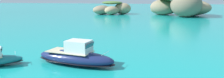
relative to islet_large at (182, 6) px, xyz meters
The scene contains 3 objects.
islet_large is the anchor object (origin of this frame).
islet_small 25.29m from the islet_large, behind, with size 15.35×11.22×5.00m.
motorboat_navy 63.53m from the islet_large, 104.51° to the right, with size 8.74×3.81×2.49m.
Camera 1 is at (2.27, -6.20, 6.69)m, focal length 34.33 mm.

